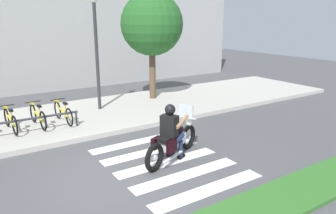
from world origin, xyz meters
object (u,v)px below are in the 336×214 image
Objects in this scene: bicycle_5 at (63,112)px; bicycle_3 at (10,120)px; bicycle_4 at (38,116)px; street_lamp at (96,44)px; tree_near_rack at (152,25)px; motorcycle at (173,141)px; rider at (171,128)px.

bicycle_3 is at bearing -179.98° from bicycle_5.
bicycle_3 is at bearing 179.99° from bicycle_4.
bicycle_3 is 1.57m from bicycle_5.
tree_near_rack is (2.55, 0.40, 0.63)m from street_lamp.
street_lamp is 2.66m from tree_near_rack.
bicycle_3 is 0.37× the size of tree_near_rack.
motorcycle is at bearing -115.71° from tree_near_rack.
bicycle_3 is 1.00× the size of bicycle_5.
tree_near_rack is at bearing 63.80° from rider.
street_lamp reaches higher than rider.
street_lamp is 0.94× the size of tree_near_rack.
bicycle_3 is 0.39× the size of street_lamp.
bicycle_4 reaches higher than bicycle_3.
motorcycle is 1.29× the size of bicycle_5.
street_lamp is at bearing 88.78° from rider.
motorcycle is 4.36m from bicycle_5.
bicycle_3 is 3.91m from street_lamp.
street_lamp reaches higher than bicycle_4.
motorcycle is 0.47× the size of tree_near_rack.
bicycle_3 is (-3.07, 4.10, -0.35)m from rider.
motorcycle is at bearing 21.85° from rider.
street_lamp is (2.40, 0.91, 2.08)m from bicycle_4.
rider is at bearing -91.22° from street_lamp.
rider is 0.32× the size of tree_near_rack.
bicycle_4 is (0.79, -0.00, 0.00)m from bicycle_3.
street_lamp is (3.18, 0.91, 2.08)m from bicycle_3.
bicycle_3 is (-3.15, 4.07, 0.02)m from motorcycle.
bicycle_5 is 0.37× the size of tree_near_rack.
rider is 6.47m from tree_near_rack.
motorcycle is at bearing -90.41° from street_lamp.
bicycle_4 reaches higher than bicycle_5.
street_lamp reaches higher than bicycle_3.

